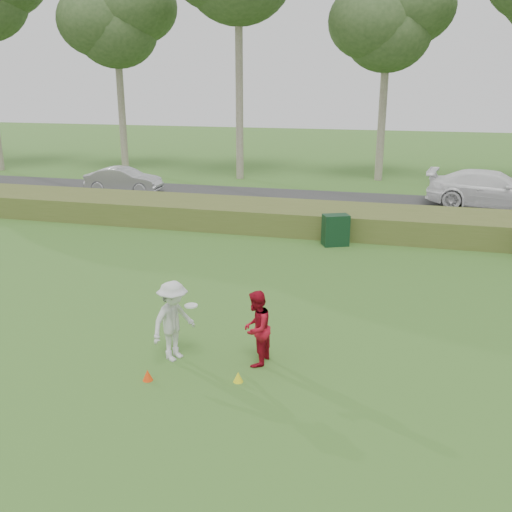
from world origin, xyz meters
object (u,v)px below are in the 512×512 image
(player_red, at_px, (256,328))
(cone_orange, at_px, (148,375))
(player_white, at_px, (173,321))
(car_mid, at_px, (124,180))
(car_right, at_px, (492,190))
(cone_yellow, at_px, (238,377))
(utility_cabinet, at_px, (336,230))

(player_red, distance_m, cone_orange, 2.33)
(player_white, bearing_deg, car_mid, 54.28)
(player_white, xyz_separation_m, cone_orange, (-0.16, -0.98, -0.75))
(player_red, distance_m, car_right, 18.23)
(cone_yellow, distance_m, car_right, 19.06)
(cone_orange, xyz_separation_m, cone_yellow, (1.72, 0.39, -0.00))
(player_white, height_order, cone_yellow, player_white)
(cone_yellow, bearing_deg, car_right, 69.51)
(car_right, bearing_deg, cone_orange, 163.54)
(player_white, xyz_separation_m, utility_cabinet, (2.16, 9.49, -0.31))
(utility_cabinet, bearing_deg, car_right, 27.04)
(player_white, relative_size, cone_yellow, 8.06)
(player_red, relative_size, cone_orange, 7.14)
(player_red, height_order, utility_cabinet, player_red)
(player_white, relative_size, player_red, 1.08)
(player_white, bearing_deg, car_right, -1.59)
(cone_orange, relative_size, utility_cabinet, 0.20)
(player_red, xyz_separation_m, cone_yellow, (-0.15, -0.81, -0.69))
(player_red, height_order, cone_yellow, player_red)
(car_right, bearing_deg, car_mid, 100.92)
(player_red, xyz_separation_m, cone_orange, (-1.87, -1.21, -0.68))
(utility_cabinet, relative_size, car_mid, 0.29)
(player_red, xyz_separation_m, car_right, (6.52, 17.03, 0.09))
(player_red, height_order, car_right, car_right)
(car_right, bearing_deg, player_white, 162.75)
(player_white, relative_size, utility_cabinet, 1.55)
(player_white, bearing_deg, cone_orange, -165.50)
(utility_cabinet, xyz_separation_m, car_mid, (-11.78, 6.93, 0.15))
(player_white, bearing_deg, cone_yellow, -86.81)
(cone_yellow, bearing_deg, utility_cabinet, 86.59)
(cone_orange, height_order, cone_yellow, cone_orange)
(car_mid, bearing_deg, player_white, -153.30)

